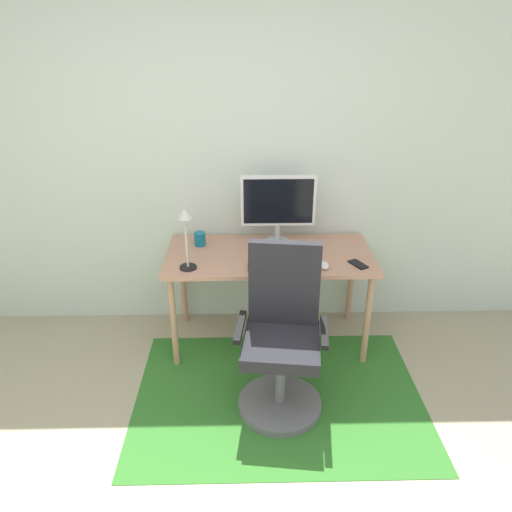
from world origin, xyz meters
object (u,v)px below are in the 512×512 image
(monitor, at_px, (278,203))
(cell_phone, at_px, (358,264))
(coffee_cup, at_px, (200,239))
(office_chair, at_px, (282,346))
(desk_lamp, at_px, (185,227))
(computer_mouse, at_px, (324,265))
(desk, at_px, (269,262))
(keyboard, at_px, (281,266))

(monitor, xyz_separation_m, cell_phone, (0.51, -0.39, -0.29))
(coffee_cup, xyz_separation_m, office_chair, (0.54, -0.82, -0.34))
(monitor, relative_size, desk_lamp, 1.29)
(cell_phone, distance_m, desk_lamp, 1.15)
(cell_phone, bearing_deg, computer_mouse, 161.88)
(desk_lamp, bearing_deg, computer_mouse, -0.82)
(office_chair, bearing_deg, desk_lamp, 149.41)
(desk, height_order, desk_lamp, desk_lamp)
(keyboard, relative_size, computer_mouse, 4.13)
(computer_mouse, bearing_deg, desk, 146.44)
(computer_mouse, bearing_deg, desk_lamp, 179.18)
(desk, height_order, monitor, monitor)
(cell_phone, xyz_separation_m, desk_lamp, (-1.12, -0.02, 0.28))
(desk_lamp, bearing_deg, cell_phone, 1.25)
(computer_mouse, height_order, cell_phone, computer_mouse)
(desk_lamp, bearing_deg, office_chair, -37.75)
(keyboard, xyz_separation_m, cell_phone, (0.51, 0.03, -0.00))
(desk, xyz_separation_m, computer_mouse, (0.35, -0.23, 0.09))
(monitor, bearing_deg, desk, -108.57)
(cell_phone, bearing_deg, monitor, 115.25)
(computer_mouse, relative_size, cell_phone, 0.74)
(computer_mouse, distance_m, desk_lamp, 0.93)
(office_chair, bearing_deg, keyboard, 94.78)
(desk, height_order, computer_mouse, computer_mouse)
(cell_phone, relative_size, office_chair, 0.13)
(keyboard, distance_m, cell_phone, 0.51)
(monitor, distance_m, computer_mouse, 0.58)
(coffee_cup, height_order, office_chair, office_chair)
(cell_phone, distance_m, office_chair, 0.78)
(computer_mouse, relative_size, desk_lamp, 0.25)
(desk, distance_m, monitor, 0.42)
(desk_lamp, bearing_deg, monitor, 34.33)
(computer_mouse, relative_size, coffee_cup, 1.06)
(keyboard, relative_size, office_chair, 0.41)
(computer_mouse, xyz_separation_m, coffee_cup, (-0.84, 0.38, 0.03))
(cell_phone, bearing_deg, keyboard, 155.63)
(monitor, bearing_deg, office_chair, -91.52)
(desk, bearing_deg, coffee_cup, 163.13)
(keyboard, distance_m, office_chair, 0.54)
(desk, bearing_deg, monitor, 71.43)
(computer_mouse, distance_m, coffee_cup, 0.92)
(monitor, distance_m, keyboard, 0.51)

